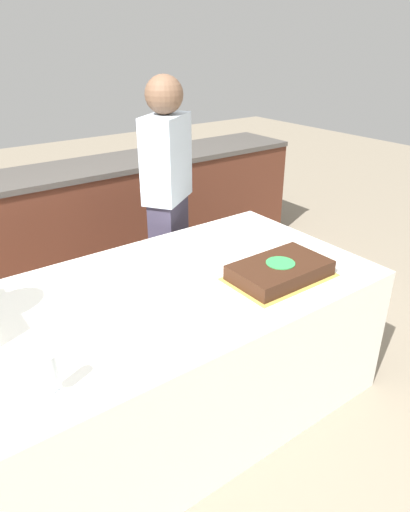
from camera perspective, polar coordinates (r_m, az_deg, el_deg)
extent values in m
plane|color=gray|center=(2.58, -5.15, -18.50)|extent=(14.00, 14.00, 0.00)
cube|color=#5B2D1E|center=(3.62, -19.09, 2.35)|extent=(4.40, 0.55, 0.88)
cube|color=#4C4742|center=(3.47, -20.19, 9.32)|extent=(4.40, 0.58, 0.04)
cube|color=white|center=(2.34, -5.50, -12.08)|extent=(2.11, 1.10, 0.73)
cube|color=gold|center=(2.26, 9.28, -2.62)|extent=(0.51, 0.33, 0.00)
cube|color=#381E11|center=(2.24, 9.35, -1.75)|extent=(0.47, 0.29, 0.07)
cylinder|color=green|center=(2.22, 9.42, -0.86)|extent=(0.14, 0.14, 0.00)
cylinder|color=white|center=(1.65, -18.35, -16.03)|extent=(0.06, 0.06, 0.00)
cylinder|color=white|center=(1.62, -18.52, -15.09)|extent=(0.01, 0.01, 0.07)
cylinder|color=white|center=(1.58, -18.92, -12.95)|extent=(0.05, 0.05, 0.09)
cylinder|color=white|center=(2.42, 4.18, -0.25)|extent=(0.18, 0.18, 0.00)
cylinder|color=white|center=(2.61, 6.31, 1.66)|extent=(0.18, 0.18, 0.00)
cube|color=#383347|center=(3.10, -4.38, -0.39)|extent=(0.34, 0.31, 0.86)
cube|color=silver|center=(2.87, -4.85, 12.05)|extent=(0.41, 0.37, 0.52)
sphere|color=brown|center=(2.80, -5.15, 19.47)|extent=(0.23, 0.23, 0.23)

